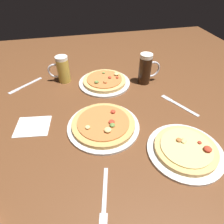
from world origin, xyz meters
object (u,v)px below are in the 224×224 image
at_px(pizza_plate_near, 103,125).
at_px(fork_left, 105,196).
at_px(pizza_plate_far, 105,81).
at_px(knife_right, 179,105).
at_px(pizza_plate_side, 185,150).
at_px(knife_spare, 26,85).
at_px(napkin_folded, 33,126).
at_px(beer_mug_dark, 62,69).
at_px(beer_mug_amber, 146,69).

relative_size(pizza_plate_near, fork_left, 1.61).
relative_size(pizza_plate_far, knife_right, 1.45).
relative_size(pizza_plate_far, pizza_plate_side, 1.02).
xyz_separation_m(pizza_plate_far, knife_spare, (-0.47, 0.08, -0.01)).
bearing_deg(pizza_plate_far, napkin_folded, -143.22).
height_order(pizza_plate_side, fork_left, pizza_plate_side).
relative_size(beer_mug_dark, napkin_folded, 1.05).
bearing_deg(knife_right, beer_mug_dark, 146.63).
height_order(beer_mug_amber, fork_left, beer_mug_amber).
relative_size(knife_right, knife_spare, 1.16).
bearing_deg(beer_mug_dark, knife_spare, -178.75).
xyz_separation_m(beer_mug_amber, knife_spare, (-0.71, 0.12, -0.09)).
distance_m(pizza_plate_near, fork_left, 0.33).
bearing_deg(pizza_plate_side, pizza_plate_far, 110.49).
distance_m(pizza_plate_side, knife_spare, 0.95).
relative_size(beer_mug_amber, knife_spare, 0.99).
bearing_deg(beer_mug_dark, beer_mug_amber, -14.27).
distance_m(beer_mug_dark, napkin_folded, 0.42).
distance_m(pizza_plate_near, knife_right, 0.42).
bearing_deg(beer_mug_dark, pizza_plate_far, -19.91).
bearing_deg(napkin_folded, beer_mug_amber, 22.13).
xyz_separation_m(pizza_plate_far, fork_left, (-0.13, -0.69, -0.01)).
bearing_deg(pizza_plate_near, fork_left, -100.11).
bearing_deg(fork_left, pizza_plate_side, 17.59).
bearing_deg(fork_left, beer_mug_amber, 60.23).
relative_size(pizza_plate_far, knife_spare, 1.68).
xyz_separation_m(pizza_plate_far, napkin_folded, (-0.39, -0.29, -0.01)).
bearing_deg(pizza_plate_near, beer_mug_amber, 46.35).
height_order(pizza_plate_near, fork_left, pizza_plate_near).
height_order(pizza_plate_side, knife_right, pizza_plate_side).
xyz_separation_m(pizza_plate_side, napkin_folded, (-0.61, 0.29, -0.01)).
height_order(beer_mug_amber, napkin_folded, beer_mug_amber).
xyz_separation_m(pizza_plate_near, pizza_plate_side, (0.29, -0.21, -0.00)).
xyz_separation_m(beer_mug_amber, knife_right, (0.10, -0.26, -0.09)).
height_order(pizza_plate_far, napkin_folded, pizza_plate_far).
bearing_deg(pizza_plate_side, pizza_plate_near, 144.15).
height_order(beer_mug_dark, knife_spare, beer_mug_dark).
bearing_deg(beer_mug_amber, fork_left, -119.77).
bearing_deg(pizza_plate_side, fork_left, -162.41).
bearing_deg(napkin_folded, beer_mug_dark, 67.67).
bearing_deg(knife_right, pizza_plate_side, -113.36).
relative_size(pizza_plate_far, beer_mug_amber, 1.69).
xyz_separation_m(fork_left, knife_right, (0.48, 0.40, 0.00)).
relative_size(pizza_plate_far, beer_mug_dark, 1.93).
xyz_separation_m(pizza_plate_near, beer_mug_dark, (-0.16, 0.46, 0.06)).
distance_m(pizza_plate_side, fork_left, 0.37).
relative_size(fork_left, knife_spare, 1.11).
xyz_separation_m(pizza_plate_far, pizza_plate_side, (0.22, -0.58, -0.00)).
distance_m(beer_mug_amber, napkin_folded, 0.69).
bearing_deg(fork_left, pizza_plate_far, 79.07).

